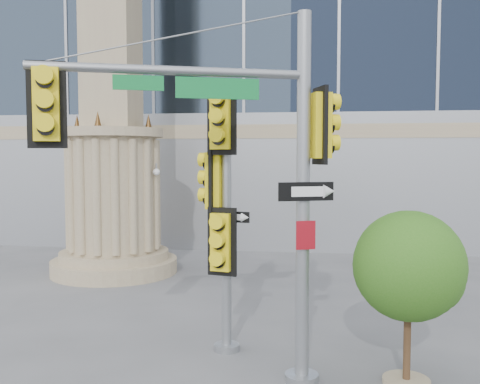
# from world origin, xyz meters

# --- Properties ---
(monument) EXTENTS (4.40, 4.40, 16.60)m
(monument) POSITION_xyz_m (-6.00, 9.00, 5.52)
(monument) COLOR #9D876A
(monument) RESTS_ON ground
(main_signal_pole) EXTENTS (4.96, 2.21, 6.68)m
(main_signal_pole) POSITION_xyz_m (-0.38, 0.23, 4.14)
(main_signal_pole) COLOR slate
(main_signal_pole) RESTS_ON ground
(secondary_signal_pole) EXTENTS (0.98, 0.86, 5.66)m
(secondary_signal_pole) POSITION_xyz_m (-0.95, 1.89, 3.32)
(secondary_signal_pole) COLOR slate
(secondary_signal_pole) RESTS_ON ground
(street_tree) EXTENTS (2.03, 1.99, 3.17)m
(street_tree) POSITION_xyz_m (2.68, 0.78, 2.09)
(street_tree) COLOR #9D876A
(street_tree) RESTS_ON ground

